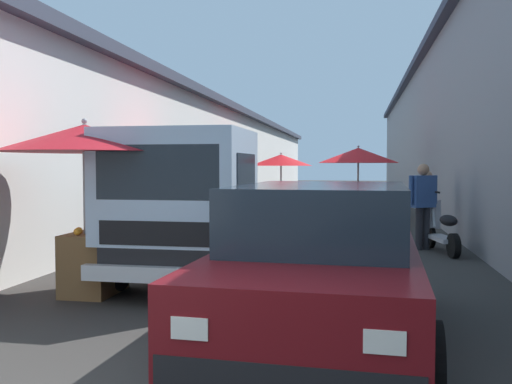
{
  "coord_description": "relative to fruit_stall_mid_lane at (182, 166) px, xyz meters",
  "views": [
    {
      "loc": [
        -2.39,
        -1.22,
        1.63
      ],
      "look_at": [
        8.44,
        0.77,
        1.11
      ],
      "focal_mm": 38.98,
      "sensor_mm": 36.0,
      "label": 1
    }
  ],
  "objects": [
    {
      "name": "delivery_truck",
      "position": [
        -3.57,
        -1.34,
        -0.59
      ],
      "size": [
        4.93,
        2.0,
        2.08
      ],
      "color": "black",
      "rests_on": "ground"
    },
    {
      "name": "fruit_stall_far_right",
      "position": [
        6.43,
        -3.58,
        0.05
      ],
      "size": [
        2.47,
        2.47,
        2.25
      ],
      "color": "#9E9EA3",
      "rests_on": "ground"
    },
    {
      "name": "vendor_in_shade",
      "position": [
        1.69,
        -5.08,
        -0.76
      ],
      "size": [
        0.51,
        0.43,
        1.52
      ],
      "color": "#665B4C",
      "rests_on": "ground"
    },
    {
      "name": "building_left_whitewash",
      "position": [
        7.16,
        4.5,
        0.33
      ],
      "size": [
        49.8,
        7.5,
        3.89
      ],
      "color": "silver",
      "rests_on": "ground"
    },
    {
      "name": "parked_scooter",
      "position": [
        -0.17,
        -5.12,
        -1.18
      ],
      "size": [
        1.68,
        0.53,
        1.14
      ],
      "color": "black",
      "rests_on": "ground"
    },
    {
      "name": "fruit_stall_far_left",
      "position": [
        8.11,
        -0.97,
        -0.12
      ],
      "size": [
        2.18,
        2.18,
        2.09
      ],
      "color": "#9E9EA3",
      "rests_on": "ground"
    },
    {
      "name": "ground",
      "position": [
        4.91,
        -2.35,
        -1.63
      ],
      "size": [
        90.0,
        90.0,
        0.0
      ],
      "primitive_type": "plane",
      "color": "#33302D"
    },
    {
      "name": "vendor_by_crates",
      "position": [
        0.13,
        -4.82,
        -0.66
      ],
      "size": [
        0.43,
        0.57,
        1.67
      ],
      "color": "#232328",
      "rests_on": "ground"
    },
    {
      "name": "fruit_stall_near_right",
      "position": [
        -4.54,
        -0.24,
        0.04
      ],
      "size": [
        2.16,
        2.16,
        2.22
      ],
      "color": "#9E9EA3",
      "rests_on": "ground"
    },
    {
      "name": "fruit_stall_mid_lane",
      "position": [
        0.0,
        0.0,
        0.0
      ],
      "size": [
        2.4,
        2.4,
        2.17
      ],
      "color": "#9E9EA3",
      "rests_on": "ground"
    },
    {
      "name": "hatchback_car",
      "position": [
        -5.78,
        -3.24,
        -0.89
      ],
      "size": [
        3.99,
        2.08,
        1.45
      ],
      "color": "#600F14",
      "rests_on": "ground"
    }
  ]
}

